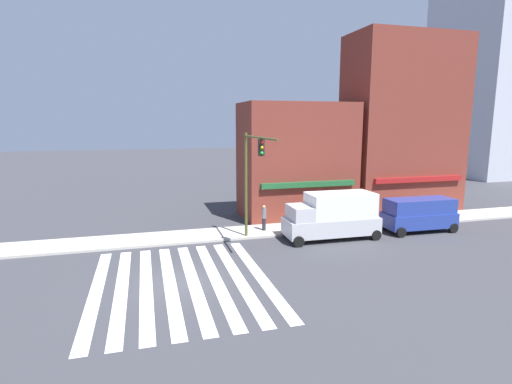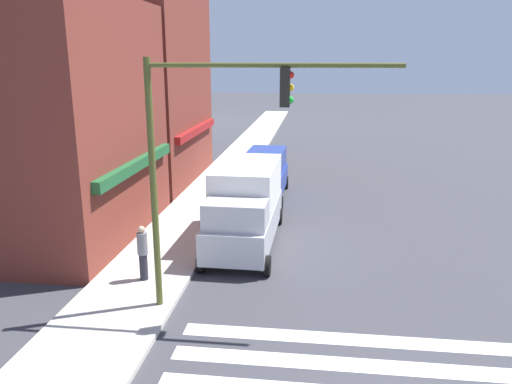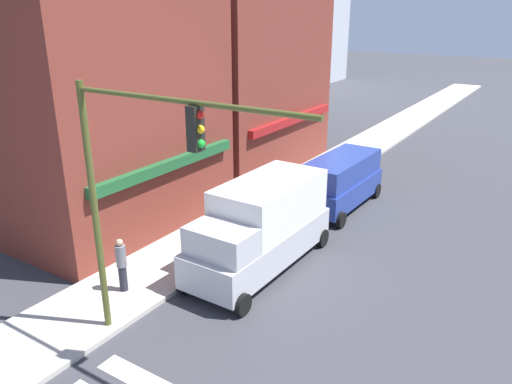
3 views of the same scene
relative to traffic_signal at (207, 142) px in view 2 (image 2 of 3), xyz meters
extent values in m
cube|color=silver|center=(-2.10, -4.91, -4.80)|extent=(0.58, 10.80, 0.01)
cube|color=silver|center=(-1.00, -4.91, -4.80)|extent=(0.58, 10.80, 0.01)
cube|color=maroon|center=(5.47, 6.59, -0.26)|extent=(8.77, 5.00, 9.09)
cube|color=#1E592D|center=(5.47, 3.94, -1.80)|extent=(7.45, 0.30, 0.40)
cube|color=maroon|center=(15.12, 6.59, 2.56)|extent=(9.57, 5.00, 14.72)
cube|color=maroon|center=(15.12, 3.94, -1.80)|extent=(8.14, 0.30, 0.40)
cylinder|color=#474C1E|center=(0.00, 1.49, -1.34)|extent=(0.18, 0.18, 6.92)
cylinder|color=#474C1E|center=(0.00, -1.67, 1.92)|extent=(0.12, 6.31, 0.12)
cube|color=black|center=(0.00, -1.98, 1.40)|extent=(0.32, 0.24, 0.95)
sphere|color=red|center=(0.00, -2.11, 1.69)|extent=(0.18, 0.18, 0.18)
sphere|color=#EAAD14|center=(0.00, -2.11, 1.39)|extent=(0.18, 0.18, 0.18)
sphere|color=green|center=(0.00, -2.11, 1.09)|extent=(0.18, 0.18, 0.18)
cube|color=#B7B7BC|center=(5.31, -0.21, -3.91)|extent=(6.24, 2.31, 1.10)
cube|color=silver|center=(5.93, -0.21, -2.56)|extent=(4.38, 2.28, 1.60)
cube|color=#B7B7BC|center=(3.33, -0.21, -2.91)|extent=(1.77, 2.12, 0.90)
cylinder|color=black|center=(2.62, 0.89, -4.46)|extent=(0.68, 0.22, 0.68)
cylinder|color=black|center=(2.62, -1.31, -4.46)|extent=(0.68, 0.22, 0.68)
cylinder|color=black|center=(8.00, 0.89, -4.46)|extent=(0.68, 0.22, 0.68)
cylinder|color=black|center=(8.00, -1.31, -4.46)|extent=(0.68, 0.22, 0.68)
cube|color=navy|center=(12.06, -0.21, -3.96)|extent=(5.05, 2.14, 1.00)
cube|color=navy|center=(12.06, -0.21, -2.96)|extent=(4.80, 1.97, 1.00)
cylinder|color=black|center=(9.97, 0.79, -4.46)|extent=(0.68, 0.22, 0.68)
cylinder|color=black|center=(9.97, -1.21, -4.46)|extent=(0.68, 0.22, 0.68)
cylinder|color=black|center=(14.15, 0.79, -4.46)|extent=(0.68, 0.22, 0.68)
cylinder|color=black|center=(14.15, -1.21, -4.46)|extent=(0.68, 0.22, 0.68)
cylinder|color=#23232D|center=(1.53, 2.47, -4.23)|extent=(0.26, 0.26, 0.85)
cylinder|color=slate|center=(1.53, 2.47, -3.45)|extent=(0.32, 0.32, 0.70)
sphere|color=tan|center=(1.53, 2.47, -2.99)|extent=(0.22, 0.22, 0.22)
camera|label=1|loc=(-6.30, -23.32, 2.77)|focal=28.00mm
camera|label=2|loc=(-12.44, -2.77, 2.04)|focal=35.00mm
camera|label=3|loc=(-7.76, -8.44, 3.70)|focal=35.00mm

